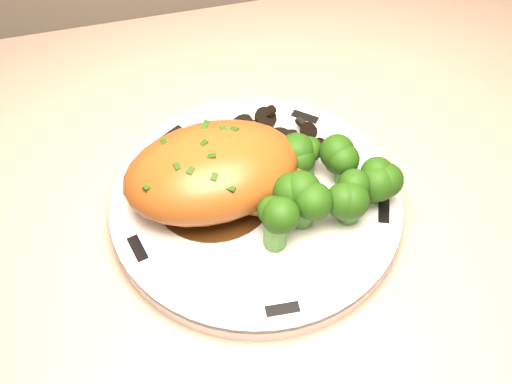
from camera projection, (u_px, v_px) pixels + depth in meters
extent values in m
cube|color=tan|center=(137.00, 216.00, 0.66)|extent=(2.18, 0.72, 0.03)
cylinder|color=silver|center=(256.00, 204.00, 0.63)|extent=(0.35, 0.35, 0.02)
cube|color=black|center=(305.00, 117.00, 0.69)|extent=(0.03, 0.03, 0.00)
cube|color=black|center=(171.00, 135.00, 0.68)|extent=(0.03, 0.02, 0.00)
cube|color=black|center=(138.00, 249.00, 0.59)|extent=(0.02, 0.03, 0.00)
cube|color=black|center=(282.00, 309.00, 0.55)|extent=(0.03, 0.01, 0.00)
cube|color=black|center=(384.00, 211.00, 0.61)|extent=(0.02, 0.03, 0.00)
cylinder|color=#341B09|center=(214.00, 193.00, 0.63)|extent=(0.12, 0.12, 0.00)
ellipsoid|color=#924819|center=(212.00, 171.00, 0.60)|extent=(0.18, 0.13, 0.07)
ellipsoid|color=#924819|center=(270.00, 189.00, 0.61)|extent=(0.08, 0.06, 0.04)
cube|color=#1A340A|center=(154.00, 161.00, 0.58)|extent=(0.01, 0.01, 0.00)
cube|color=#1A340A|center=(176.00, 153.00, 0.58)|extent=(0.01, 0.01, 0.00)
cube|color=#1A340A|center=(197.00, 146.00, 0.58)|extent=(0.01, 0.01, 0.00)
cube|color=#1A340A|center=(219.00, 141.00, 0.58)|extent=(0.01, 0.01, 0.00)
cube|color=#1A340A|center=(240.00, 137.00, 0.59)|extent=(0.01, 0.01, 0.00)
cube|color=#1A340A|center=(261.00, 135.00, 0.60)|extent=(0.01, 0.01, 0.00)
cylinder|color=black|center=(300.00, 135.00, 0.68)|extent=(0.02, 0.02, 0.01)
cylinder|color=black|center=(297.00, 128.00, 0.68)|extent=(0.02, 0.02, 0.01)
cylinder|color=black|center=(292.00, 123.00, 0.68)|extent=(0.02, 0.02, 0.01)
cylinder|color=black|center=(284.00, 125.00, 0.69)|extent=(0.02, 0.02, 0.01)
cylinder|color=black|center=(276.00, 122.00, 0.68)|extent=(0.02, 0.02, 0.01)
cylinder|color=black|center=(266.00, 120.00, 0.68)|extent=(0.02, 0.02, 0.02)
cylinder|color=black|center=(257.00, 126.00, 0.68)|extent=(0.02, 0.02, 0.01)
cylinder|color=black|center=(249.00, 127.00, 0.68)|extent=(0.03, 0.03, 0.00)
cylinder|color=black|center=(242.00, 128.00, 0.67)|extent=(0.03, 0.03, 0.01)
cylinder|color=black|center=(237.00, 137.00, 0.67)|extent=(0.03, 0.03, 0.02)
cylinder|color=black|center=(234.00, 140.00, 0.67)|extent=(0.03, 0.03, 0.01)
cylinder|color=black|center=(234.00, 142.00, 0.66)|extent=(0.02, 0.02, 0.01)
cylinder|color=black|center=(237.00, 151.00, 0.66)|extent=(0.03, 0.03, 0.01)
cylinder|color=black|center=(242.00, 152.00, 0.66)|extent=(0.03, 0.03, 0.01)
cylinder|color=black|center=(250.00, 153.00, 0.65)|extent=(0.03, 0.03, 0.02)
cylinder|color=black|center=(259.00, 158.00, 0.66)|extent=(0.03, 0.03, 0.02)
cylinder|color=black|center=(269.00, 155.00, 0.65)|extent=(0.03, 0.03, 0.01)
cylinder|color=black|center=(278.00, 151.00, 0.65)|extent=(0.03, 0.03, 0.01)
cylinder|color=black|center=(287.00, 153.00, 0.66)|extent=(0.03, 0.03, 0.02)
cylinder|color=black|center=(294.00, 146.00, 0.66)|extent=(0.04, 0.04, 0.01)
cylinder|color=black|center=(299.00, 140.00, 0.66)|extent=(0.03, 0.04, 0.02)
cylinder|color=black|center=(300.00, 139.00, 0.67)|extent=(0.03, 0.03, 0.02)
cylinder|color=#498136|center=(270.00, 181.00, 0.62)|extent=(0.02, 0.02, 0.03)
sphere|color=black|center=(271.00, 168.00, 0.61)|extent=(0.03, 0.03, 0.03)
cylinder|color=#498136|center=(304.00, 165.00, 0.63)|extent=(0.02, 0.02, 0.03)
sphere|color=black|center=(305.00, 152.00, 0.62)|extent=(0.03, 0.03, 0.03)
cylinder|color=#498136|center=(346.00, 171.00, 0.63)|extent=(0.02, 0.02, 0.03)
sphere|color=black|center=(348.00, 159.00, 0.61)|extent=(0.03, 0.03, 0.03)
cylinder|color=#498136|center=(302.00, 213.00, 0.60)|extent=(0.02, 0.02, 0.03)
sphere|color=black|center=(303.00, 200.00, 0.58)|extent=(0.03, 0.03, 0.03)
cylinder|color=#498136|center=(349.00, 208.00, 0.60)|extent=(0.02, 0.02, 0.03)
sphere|color=black|center=(351.00, 196.00, 0.58)|extent=(0.03, 0.03, 0.03)
cylinder|color=#498136|center=(373.00, 187.00, 0.62)|extent=(0.02, 0.02, 0.03)
sphere|color=black|center=(376.00, 174.00, 0.60)|extent=(0.03, 0.03, 0.03)
cylinder|color=#498136|center=(275.00, 235.00, 0.58)|extent=(0.02, 0.02, 0.03)
sphere|color=black|center=(276.00, 223.00, 0.57)|extent=(0.03, 0.03, 0.03)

